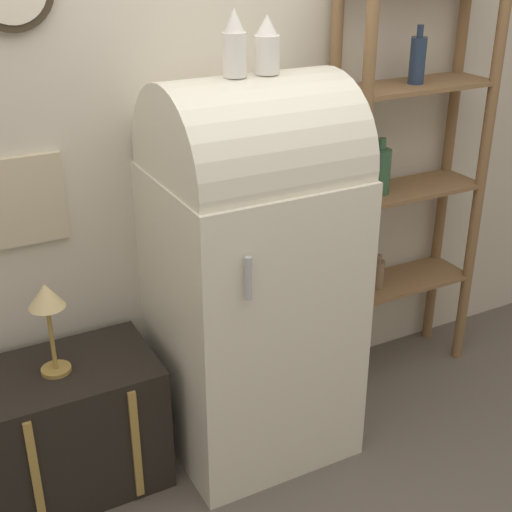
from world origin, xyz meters
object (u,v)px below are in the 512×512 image
at_px(suitcase_trunk, 72,426).
at_px(vase_left, 234,45).
at_px(desk_lamp, 47,306).
at_px(refrigerator, 252,267).
at_px(vase_center, 267,46).

height_order(suitcase_trunk, vase_left, vase_left).
relative_size(suitcase_trunk, desk_lamp, 1.85).
xyz_separation_m(refrigerator, vase_center, (0.06, -0.01, 0.84)).
xyz_separation_m(vase_left, vase_center, (0.12, -0.00, -0.01)).
xyz_separation_m(vase_left, desk_lamp, (-0.71, 0.08, -0.85)).
bearing_deg(vase_center, suitcase_trunk, 174.21).
bearing_deg(vase_center, refrigerator, 169.76).
bearing_deg(refrigerator, suitcase_trunk, 174.55).
xyz_separation_m(suitcase_trunk, desk_lamp, (-0.03, -0.01, 0.54)).
xyz_separation_m(suitcase_trunk, vase_left, (0.68, -0.08, 1.39)).
bearing_deg(vase_center, desk_lamp, 174.79).
relative_size(refrigerator, vase_left, 6.89).
distance_m(vase_left, desk_lamp, 1.11).
distance_m(suitcase_trunk, vase_left, 1.56).
distance_m(refrigerator, desk_lamp, 0.78).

